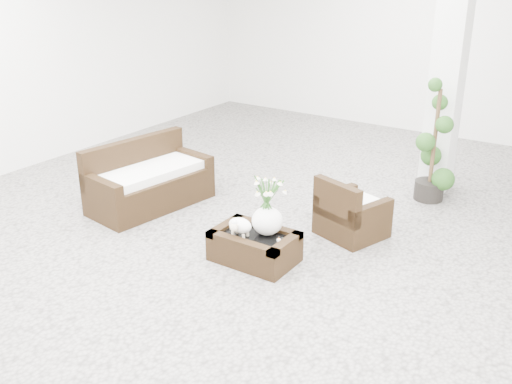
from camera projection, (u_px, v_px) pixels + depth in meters
The scene contains 9 objects.
ground at pixel (261, 237), 7.09m from camera, with size 11.00×11.00×0.00m, color gray.
column at pixel (449, 66), 7.97m from camera, with size 0.40×0.40×3.50m, color white.
coffee_table at pixel (255, 248), 6.50m from camera, with size 0.90×0.60×0.31m, color black.
sheep_figurine at pixel (240, 227), 6.39m from camera, with size 0.28×0.23×0.21m, color white.
planter_narcissus at pixel (267, 200), 6.32m from camera, with size 0.44×0.44×0.80m, color white, non-canonical shape.
tealight at pixel (279, 240), 6.29m from camera, with size 0.04×0.04×0.03m, color white.
armchair at pixel (353, 207), 7.02m from camera, with size 0.69×0.66×0.74m, color black.
loveseat at pixel (150, 175), 7.82m from camera, with size 1.63×0.78×0.87m, color black.
topiary at pixel (434, 142), 7.89m from camera, with size 0.44×0.44×1.65m, color #1E4215, non-canonical shape.
Camera 1 is at (3.50, -5.32, 3.16)m, focal length 41.38 mm.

